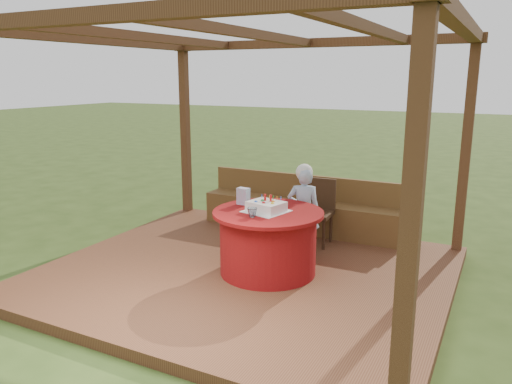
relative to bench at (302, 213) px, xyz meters
The scene contains 10 objects.
ground 1.76m from the bench, 90.00° to the right, with size 60.00×60.00×0.00m, color #2D4316.
deck 1.75m from the bench, 90.00° to the right, with size 4.50×4.00×0.12m, color brown.
pergola 2.65m from the bench, 90.00° to the right, with size 4.50×4.00×2.72m.
bench is the anchor object (origin of this frame).
table 1.71m from the bench, 81.05° to the right, with size 1.25×1.25×0.73m.
chair 0.62m from the bench, 46.99° to the right, with size 0.44×0.44×0.87m.
elderly_woman 1.07m from the bench, 67.08° to the right, with size 0.48×0.39×1.17m.
birthday_cake 1.81m from the bench, 81.60° to the right, with size 0.52×0.52×0.19m.
gift_bag 1.65m from the bench, 94.76° to the right, with size 0.14×0.09×0.20m, color #E493CA.
drinking_glass 2.06m from the bench, 83.80° to the right, with size 0.11×0.11×0.10m, color white.
Camera 1 is at (2.61, -4.85, 2.34)m, focal length 35.00 mm.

